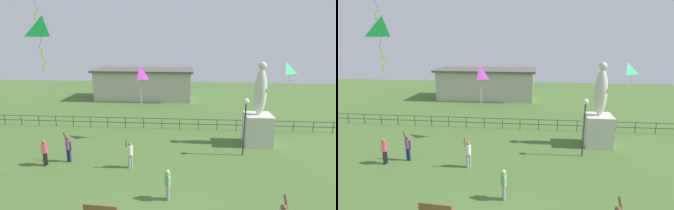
% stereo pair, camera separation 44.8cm
% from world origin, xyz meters
% --- Properties ---
extents(statue_monument, '(1.93, 1.93, 6.11)m').
position_xyz_m(statue_monument, '(7.00, 11.07, 1.79)').
color(statue_monument, beige).
rests_on(statue_monument, ground_plane).
extents(lamppost, '(0.36, 0.36, 3.95)m').
position_xyz_m(lamppost, '(5.59, 8.88, 2.91)').
color(lamppost, '#38383D').
rests_on(lamppost, ground_plane).
extents(person_0, '(0.31, 0.50, 1.68)m').
position_xyz_m(person_0, '(-6.92, 6.38, 0.97)').
color(person_0, black).
rests_on(person_0, ground_plane).
extents(person_1, '(0.30, 0.46, 1.60)m').
position_xyz_m(person_1, '(0.94, 3.28, 0.92)').
color(person_1, '#99999E').
rests_on(person_1, ground_plane).
extents(person_2, '(0.47, 0.39, 1.97)m').
position_xyz_m(person_2, '(-1.59, 6.49, 0.99)').
color(person_2, '#99999E').
rests_on(person_2, ground_plane).
extents(person_4, '(0.52, 0.39, 1.99)m').
position_xyz_m(person_4, '(-5.69, 7.01, 1.00)').
color(person_4, navy).
rests_on(person_4, ground_plane).
extents(kite_2, '(0.95, 1.06, 2.81)m').
position_xyz_m(kite_2, '(-1.82, 11.76, 4.99)').
color(kite_2, '#B22DB2').
extents(kite_5, '(1.05, 0.96, 2.24)m').
position_xyz_m(kite_5, '(8.75, 11.48, 5.49)').
color(kite_5, '#1EB759').
extents(kite_6, '(1.27, 1.32, 2.97)m').
position_xyz_m(kite_6, '(-6.22, 6.43, 8.15)').
color(kite_6, '#1EB759').
extents(waterfront_railing, '(36.01, 0.06, 0.95)m').
position_xyz_m(waterfront_railing, '(-0.37, 14.00, 0.63)').
color(waterfront_railing, '#4C4742').
rests_on(waterfront_railing, ground_plane).
extents(pavilion_building, '(12.57, 5.38, 3.84)m').
position_xyz_m(pavilion_building, '(-3.92, 26.00, 1.94)').
color(pavilion_building, '#B7B2A3').
rests_on(pavilion_building, ground_plane).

